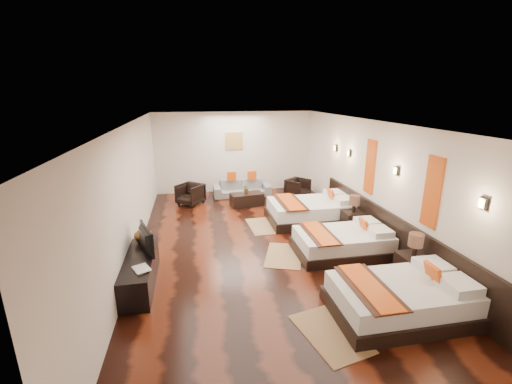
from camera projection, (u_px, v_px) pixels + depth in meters
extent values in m
cube|color=black|center=(261.00, 246.00, 7.81)|extent=(5.50, 9.50, 0.01)
cube|color=white|center=(262.00, 123.00, 7.02)|extent=(5.50, 9.50, 0.01)
cube|color=silver|center=(234.00, 152.00, 11.90)|extent=(5.50, 0.01, 2.80)
cube|color=silver|center=(130.00, 195.00, 6.93)|extent=(0.01, 9.50, 2.80)
cube|color=silver|center=(376.00, 182.00, 7.91)|extent=(0.01, 9.50, 2.80)
cube|color=black|center=(389.00, 233.00, 7.41)|extent=(0.08, 6.60, 0.90)
cube|color=black|center=(399.00, 307.00, 5.38)|extent=(2.17, 1.35, 0.23)
cube|color=white|center=(401.00, 293.00, 5.31)|extent=(2.07, 1.24, 0.31)
cube|color=#D9500F|center=(433.00, 274.00, 5.32)|extent=(0.16, 0.33, 0.33)
cube|color=#38190F|center=(369.00, 287.00, 5.16)|extent=(0.57, 1.37, 0.02)
cube|color=#D9500F|center=(369.00, 286.00, 5.16)|extent=(0.39, 1.37, 0.02)
cube|color=black|center=(342.00, 249.00, 7.43)|extent=(2.04, 1.27, 0.21)
cube|color=white|center=(342.00, 238.00, 7.36)|extent=(1.95, 1.17, 0.29)
cube|color=#D9500F|center=(364.00, 225.00, 7.37)|extent=(0.15, 0.31, 0.31)
cube|color=#38190F|center=(319.00, 233.00, 7.22)|extent=(0.54, 1.29, 0.02)
cube|color=#D9500F|center=(320.00, 233.00, 7.22)|extent=(0.37, 1.29, 0.02)
cube|color=black|center=(311.00, 217.00, 9.30)|extent=(2.33, 1.44, 0.24)
cube|color=white|center=(311.00, 207.00, 9.22)|extent=(2.22, 1.33, 0.33)
cube|color=#D9500F|center=(331.00, 195.00, 9.23)|extent=(0.17, 0.36, 0.36)
cube|color=#38190F|center=(290.00, 202.00, 9.06)|extent=(0.61, 1.47, 0.02)
cube|color=#D9500F|center=(290.00, 202.00, 9.05)|extent=(0.42, 1.47, 0.02)
cube|color=black|center=(412.00, 269.00, 6.26)|extent=(0.49, 0.49, 0.54)
cylinder|color=black|center=(415.00, 250.00, 6.15)|extent=(0.09, 0.09, 0.22)
cylinder|color=#3F2619|center=(416.00, 240.00, 6.10)|extent=(0.26, 0.26, 0.24)
cube|color=black|center=(353.00, 222.00, 8.54)|extent=(0.49, 0.49, 0.54)
cylinder|color=black|center=(354.00, 208.00, 8.43)|extent=(0.09, 0.09, 0.22)
cylinder|color=#3F2619|center=(354.00, 200.00, 8.38)|extent=(0.26, 0.26, 0.24)
cube|color=#9C784F|center=(330.00, 333.00, 4.96)|extent=(1.01, 1.34, 0.01)
cube|color=#9C784F|center=(284.00, 255.00, 7.35)|extent=(1.11, 1.38, 0.01)
cube|color=#9C784F|center=(264.00, 226.00, 8.98)|extent=(0.81, 1.24, 0.01)
cube|color=black|center=(140.00, 271.00, 6.16)|extent=(0.50, 1.80, 0.55)
imported|color=black|center=(142.00, 240.00, 6.25)|extent=(0.39, 0.83, 0.49)
imported|color=black|center=(134.00, 271.00, 5.59)|extent=(0.36, 0.40, 0.03)
imported|color=brown|center=(143.00, 233.00, 6.68)|extent=(0.35, 0.35, 0.36)
imported|color=slate|center=(242.00, 188.00, 11.53)|extent=(1.94, 0.77, 0.56)
imported|color=black|center=(190.00, 194.00, 10.68)|extent=(1.01, 1.01, 0.66)
imported|color=black|center=(298.00, 188.00, 11.45)|extent=(0.95, 0.95, 0.62)
cube|color=black|center=(247.00, 199.00, 10.57)|extent=(1.07, 0.65, 0.40)
imported|color=#26571D|center=(247.00, 189.00, 10.54)|extent=(0.29, 0.26, 0.27)
cube|color=#D86014|center=(432.00, 192.00, 6.03)|extent=(0.04, 0.40, 1.30)
cube|color=#D86014|center=(370.00, 167.00, 8.10)|extent=(0.04, 0.40, 1.30)
cube|color=black|center=(483.00, 203.00, 4.95)|extent=(0.06, 0.12, 0.18)
cube|color=#FFD18C|center=(482.00, 203.00, 4.94)|extent=(0.02, 0.10, 0.14)
cube|color=black|center=(397.00, 171.00, 7.02)|extent=(0.06, 0.12, 0.18)
cube|color=#FFD18C|center=(395.00, 171.00, 7.01)|extent=(0.02, 0.10, 0.14)
cube|color=black|center=(349.00, 153.00, 9.09)|extent=(0.06, 0.12, 0.18)
cube|color=#FFD18C|center=(348.00, 153.00, 9.09)|extent=(0.02, 0.10, 0.14)
cube|color=black|center=(336.00, 148.00, 9.94)|extent=(0.06, 0.12, 0.18)
cube|color=#FFD18C|center=(335.00, 148.00, 9.94)|extent=(0.02, 0.10, 0.14)
cube|color=#AD873F|center=(234.00, 141.00, 11.76)|extent=(0.60, 0.04, 0.60)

